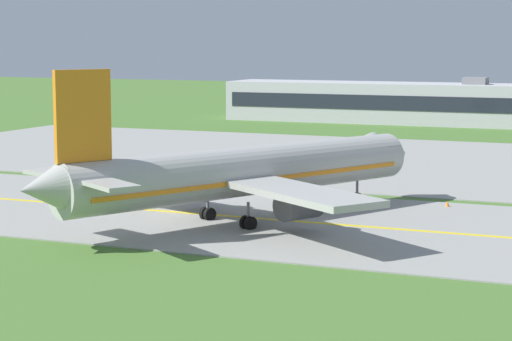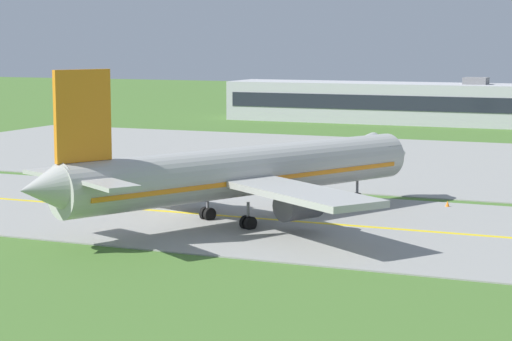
{
  "view_description": "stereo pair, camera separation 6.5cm",
  "coord_description": "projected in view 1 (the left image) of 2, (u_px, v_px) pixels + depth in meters",
  "views": [
    {
      "loc": [
        37.49,
        -72.5,
        14.71
      ],
      "look_at": [
        6.84,
        0.63,
        4.0
      ],
      "focal_mm": 67.73,
      "sensor_mm": 36.0,
      "label": 1
    },
    {
      "loc": [
        37.55,
        -72.47,
        14.71
      ],
      "look_at": [
        6.84,
        0.63,
        4.0
      ],
      "focal_mm": 67.73,
      "sensor_mm": 36.0,
      "label": 2
    }
  ],
  "objects": [
    {
      "name": "ground_plane",
      "position": [
        180.0,
        214.0,
        82.59
      ],
      "size": [
        500.0,
        500.0,
        0.0
      ],
      "primitive_type": "plane",
      "color": "#47702D"
    },
    {
      "name": "apron_pad",
      "position": [
        411.0,
        162.0,
        117.14
      ],
      "size": [
        140.0,
        52.0,
        0.1
      ],
      "primitive_type": "cube",
      "color": "gray",
      "rests_on": "ground"
    },
    {
      "name": "taxiway_strip",
      "position": [
        180.0,
        213.0,
        82.58
      ],
      "size": [
        240.0,
        28.0,
        0.1
      ],
      "primitive_type": "cube",
      "color": "gray",
      "rests_on": "ground"
    },
    {
      "name": "traffic_cone_near_edge",
      "position": [
        116.0,
        183.0,
        97.92
      ],
      "size": [
        0.44,
        0.44,
        0.6
      ],
      "primitive_type": "cone",
      "color": "orange",
      "rests_on": "ground"
    },
    {
      "name": "traffic_cone_far_edge",
      "position": [
        447.0,
        204.0,
        85.48
      ],
      "size": [
        0.44,
        0.44,
        0.6
      ],
      "primitive_type": "cone",
      "color": "orange",
      "rests_on": "ground"
    },
    {
      "name": "service_truck_baggage",
      "position": [
        368.0,
        143.0,
        124.87
      ],
      "size": [
        2.68,
        6.13,
        2.65
      ],
      "color": "yellow",
      "rests_on": "ground"
    },
    {
      "name": "airplane_lead",
      "position": [
        242.0,
        172.0,
        77.85
      ],
      "size": [
        30.57,
        36.88,
        12.7
      ],
      "color": "#ADADA8",
      "rests_on": "ground"
    },
    {
      "name": "terminal_building",
      "position": [
        403.0,
        103.0,
        172.97
      ],
      "size": [
        64.24,
        12.09,
        8.34
      ],
      "color": "#B2B2B7",
      "rests_on": "ground"
    },
    {
      "name": "taxiway_centreline",
      "position": [
        180.0,
        212.0,
        82.58
      ],
      "size": [
        220.0,
        0.6,
        0.01
      ],
      "primitive_type": "cube",
      "color": "yellow",
      "rests_on": "taxiway_strip"
    }
  ]
}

